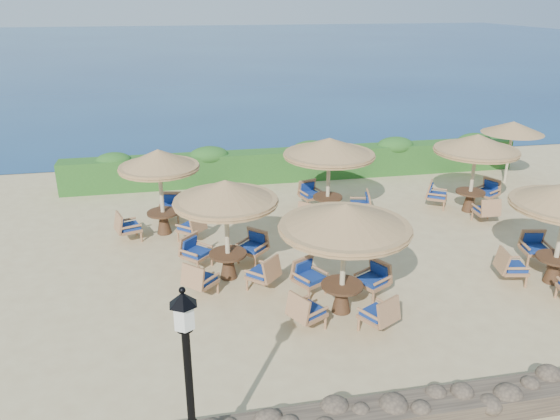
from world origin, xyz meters
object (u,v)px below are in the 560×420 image
at_px(cafe_set_1, 344,238).
at_px(cafe_set_4, 329,160).
at_px(lamp_post, 191,404).
at_px(extra_parasol, 513,128).
at_px(cafe_set_0, 226,214).
at_px(cafe_set_5, 475,157).
at_px(cafe_set_3, 160,177).

relative_size(cafe_set_1, cafe_set_4, 1.00).
distance_m(lamp_post, extra_parasol, 17.41).
relative_size(lamp_post, cafe_set_1, 1.13).
height_order(cafe_set_0, cafe_set_1, same).
xyz_separation_m(extra_parasol, cafe_set_0, (-11.43, -5.62, -0.40)).
xyz_separation_m(cafe_set_0, cafe_set_5, (8.47, 3.10, 0.13)).
distance_m(lamp_post, cafe_set_5, 13.52).
distance_m(cafe_set_1, cafe_set_4, 5.82).
bearing_deg(extra_parasol, cafe_set_5, -139.50).
distance_m(lamp_post, cafe_set_3, 9.60).
relative_size(cafe_set_0, cafe_set_4, 0.90).
bearing_deg(lamp_post, cafe_set_1, 50.22).
height_order(extra_parasol, cafe_set_3, cafe_set_3).
xyz_separation_m(lamp_post, cafe_set_0, (1.17, 6.38, 0.22)).
bearing_deg(cafe_set_3, extra_parasol, 10.48).
distance_m(cafe_set_0, cafe_set_4, 5.10).
xyz_separation_m(extra_parasol, cafe_set_1, (-9.06, -7.75, -0.31)).
relative_size(cafe_set_3, cafe_set_5, 0.98).
bearing_deg(lamp_post, cafe_set_3, 92.70).
bearing_deg(cafe_set_1, extra_parasol, 40.54).
xyz_separation_m(cafe_set_0, cafe_set_4, (3.65, 3.56, 0.17)).
relative_size(cafe_set_1, cafe_set_5, 1.06).
bearing_deg(cafe_set_0, cafe_set_1, -41.91).
bearing_deg(cafe_set_1, cafe_set_0, 138.09).
xyz_separation_m(cafe_set_0, cafe_set_1, (2.37, -2.12, 0.09)).
relative_size(extra_parasol, cafe_set_1, 0.82).
height_order(cafe_set_1, cafe_set_4, same).
relative_size(cafe_set_0, cafe_set_5, 0.95).
xyz_separation_m(lamp_post, cafe_set_1, (3.54, 4.25, 0.31)).
distance_m(lamp_post, cafe_set_4, 11.05).
bearing_deg(cafe_set_4, lamp_post, -115.88).
xyz_separation_m(extra_parasol, cafe_set_4, (-7.78, -2.07, -0.23)).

